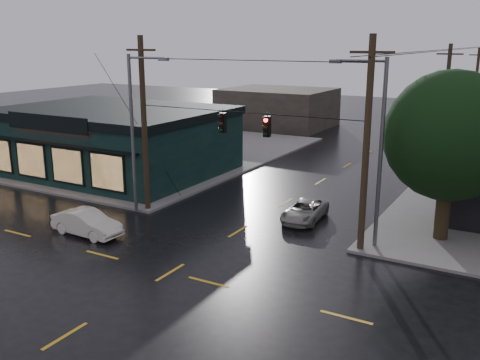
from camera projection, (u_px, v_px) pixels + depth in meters
The scene contains 14 objects.
ground_plane at pixel (170, 272), 23.40m from camera, with size 160.00×160.00×0.00m, color black.
sidewalk_nw at pixel (126, 149), 49.76m from camera, with size 28.00×28.00×0.15m, color slate.
pizza_shop at pixel (113, 139), 40.81m from camera, with size 16.30×12.34×4.90m.
corner_tree at pixel (450, 136), 25.76m from camera, with size 6.36×6.36×8.43m.
utility_pole_nw at pixel (148, 210), 31.98m from camera, with size 2.00×0.32×10.15m, color black, non-canonical shape.
utility_pole_ne at pixel (360, 251), 25.78m from camera, with size 2.00×0.32×10.15m, color black, non-canonical shape.
utility_pole_far_a at pixel (439, 164), 43.88m from camera, with size 2.00×0.32×9.65m, color black, non-canonical shape.
utility_pole_far_b at pixel (471, 130), 60.72m from camera, with size 2.00×0.32×9.15m, color black, non-canonical shape.
span_signal_assembly at pixel (244, 124), 27.39m from camera, with size 13.00×0.48×1.23m.
streetlight_nw at pixel (136, 213), 31.53m from camera, with size 5.40×0.30×9.15m, color #5D5F61, non-canonical shape.
streetlight_ne at pixel (374, 248), 26.13m from camera, with size 5.40×0.30×9.15m, color #5D5F61, non-canonical shape.
bg_building_west at pixel (278, 108), 63.21m from camera, with size 12.00×10.00×4.40m, color #302923.
sedan_cream at pixel (87, 223), 27.76m from camera, with size 1.40×4.00×1.32m, color silver.
suv_silver at pixel (305, 211), 30.12m from camera, with size 1.83×3.97×1.10m, color gray.
Camera 1 is at (13.32, -17.31, 9.82)m, focal length 40.00 mm.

